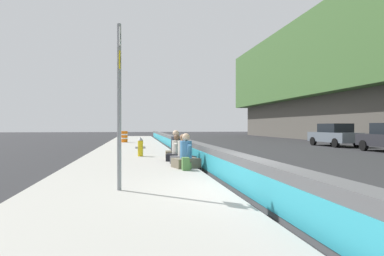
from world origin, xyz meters
TOP-DOWN VIEW (x-y plane):
  - ground_plane at (0.00, 0.00)m, footprint 160.00×160.00m
  - sidewalk_strip at (0.00, 2.65)m, footprint 80.00×4.40m
  - jersey_barrier at (0.00, 0.00)m, footprint 76.00×0.45m
  - route_sign_post at (0.35, 2.80)m, footprint 0.44×0.09m
  - fire_hydrant at (8.59, 2.25)m, footprint 0.26×0.46m
  - seated_person_foreground at (4.10, 0.80)m, footprint 0.89×0.97m
  - seated_person_middle at (5.09, 0.76)m, footprint 0.84×0.92m
  - seated_person_rear at (6.28, 0.86)m, footprint 0.83×0.90m
  - seated_person_far at (7.32, 0.77)m, footprint 0.78×0.90m
  - backpack at (3.40, 0.90)m, footprint 0.32×0.28m
  - construction_barrel at (22.28, 3.42)m, footprint 0.54×0.54m
  - parked_car_fourth at (16.27, -12.27)m, footprint 4.56×2.07m

SIDE VIEW (x-z plane):
  - ground_plane at x=0.00m, z-range 0.00..0.00m
  - sidewalk_strip at x=0.00m, z-range 0.00..0.14m
  - backpack at x=3.40m, z-range 0.13..0.53m
  - jersey_barrier at x=0.00m, z-range 0.00..0.85m
  - seated_person_rear at x=6.28m, z-range -0.06..0.99m
  - seated_person_middle at x=5.09m, z-range -0.07..1.03m
  - seated_person_foreground at x=4.10m, z-range -0.07..1.07m
  - seated_person_far at x=7.32m, z-range -0.09..1.12m
  - fire_hydrant at x=8.59m, z-range 0.15..1.03m
  - construction_barrel at x=22.28m, z-range 0.14..1.09m
  - parked_car_fourth at x=16.27m, z-range 0.01..1.72m
  - route_sign_post at x=0.35m, z-range 0.41..4.01m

